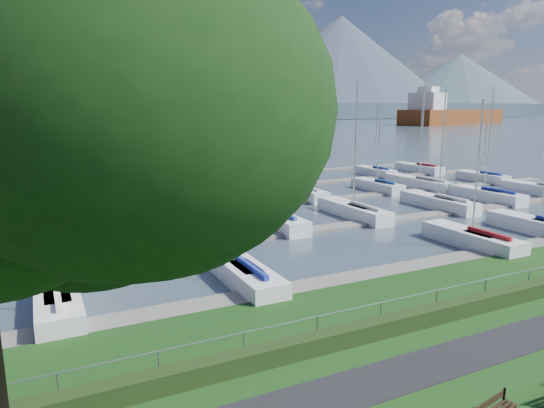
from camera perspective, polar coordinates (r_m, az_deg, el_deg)
path at (r=19.56m, az=20.70°, el=-16.58°), size 160.00×2.00×0.04m
water at (r=274.98m, az=-23.74°, el=8.46°), size 800.00×540.00×0.20m
hedge at (r=21.05m, az=15.49°, el=-13.14°), size 80.00×0.70×0.70m
fence at (r=20.99m, az=14.88°, el=-10.66°), size 80.00×0.04×0.04m
foothill at (r=344.77m, az=-24.42°, el=9.87°), size 900.00×80.00×12.00m
mountains at (r=421.33m, az=-24.26°, el=15.53°), size 1190.00×360.00×115.00m
docks at (r=43.54m, az=-8.16°, el=-0.90°), size 90.00×41.60×0.25m
tree at (r=9.07m, az=-28.12°, el=9.14°), size 8.64×9.34×12.62m
crane at (r=44.24m, az=-11.92°, el=6.43°), size 6.79×13.17×22.35m
cargo_ship_mid at (r=225.72m, az=-20.00°, el=9.28°), size 112.00×30.47×21.50m
cargo_ship_east at (r=287.15m, az=20.30°, el=9.60°), size 91.07×45.20×21.50m
sailboat_fleet at (r=45.88m, az=-12.03°, el=6.55°), size 76.52×49.10×13.32m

